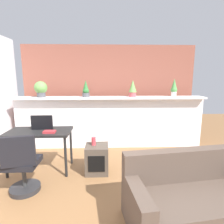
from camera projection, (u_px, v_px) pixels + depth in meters
ground_plane at (113, 198)px, 2.60m from camera, size 12.00×12.00×0.00m
divider_wall at (110, 123)px, 4.45m from camera, size 4.43×0.16×1.20m
plant_shelf at (110, 98)px, 4.30m from camera, size 4.43×0.40×0.04m
brick_wall_behind at (109, 94)px, 4.92m from camera, size 4.43×0.10×2.50m
potted_plant_0 at (41, 89)px, 4.17m from camera, size 0.29×0.29×0.36m
potted_plant_1 at (86, 90)px, 4.23m from camera, size 0.17×0.17×0.38m
potted_plant_2 at (133, 88)px, 4.29m from camera, size 0.18×0.18×0.38m
potted_plant_3 at (174, 88)px, 4.35m from camera, size 0.15×0.15×0.42m
desk at (40, 135)px, 3.28m from camera, size 1.10×0.60×0.75m
tv_monitor at (42, 122)px, 3.33m from camera, size 0.38×0.04×0.26m
office_chair at (22, 168)px, 2.66m from camera, size 0.48×0.48×0.91m
side_cube_shelf at (97, 159)px, 3.29m from camera, size 0.40×0.41×0.50m
vase_on_shelf at (94, 141)px, 3.26m from camera, size 0.08×0.08×0.14m
book_on_desk at (50, 132)px, 3.14m from camera, size 0.20×0.12×0.04m
couch at (193, 200)px, 2.13m from camera, size 1.65×0.96×0.80m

